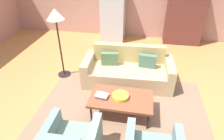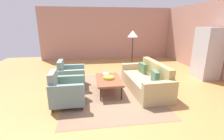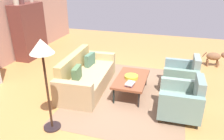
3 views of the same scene
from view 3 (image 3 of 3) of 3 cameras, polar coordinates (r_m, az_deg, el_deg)
name	(u,v)px [view 3 (image 3 of 3)]	position (r m, az deg, el deg)	size (l,w,h in m)	color
ground_plane	(110,89)	(5.44, -0.57, -5.16)	(11.62, 11.62, 0.00)	#B68145
area_rug	(129,93)	(5.29, 4.46, -6.09)	(3.40, 2.60, 0.01)	#87684F
couch	(85,77)	(5.47, -7.15, -1.79)	(2.14, 1.00, 0.86)	tan
coffee_table	(131,79)	(5.10, 5.14, -2.46)	(1.20, 0.70, 0.42)	black
armchair_left	(183,102)	(4.53, 18.20, -7.91)	(0.82, 0.82, 0.88)	#312618
armchair_right	(183,76)	(5.60, 18.19, -1.63)	(0.81, 0.81, 0.88)	#3A231A
fruit_bowl	(131,77)	(5.06, 5.13, -1.81)	(0.31, 0.31, 0.07)	gold
book_stack	(130,84)	(4.74, 4.77, -3.67)	(0.27, 0.20, 0.06)	#5A436E
cabinet	(29,31)	(7.88, -21.00, 9.53)	(1.20, 0.51, 1.80)	brown
vase_tall	(16,0)	(7.40, -24.08, 16.55)	(0.16, 0.16, 0.30)	#BCAD91
floor_lamp	(43,55)	(3.67, -17.86, 3.71)	(0.40, 0.40, 1.72)	black
dog	(215,57)	(7.42, 25.54, 3.20)	(0.25, 0.71, 0.48)	brown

